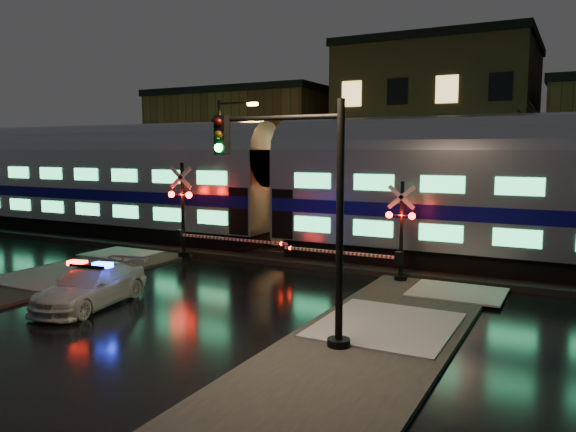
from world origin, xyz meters
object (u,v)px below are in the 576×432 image
(police_car, at_px, (91,286))
(streetlight, at_px, (224,158))
(traffic_light, at_px, (303,218))
(crossing_signal_left, at_px, (188,220))
(crossing_signal_right, at_px, (391,241))

(police_car, bearing_deg, streetlight, 98.58)
(traffic_light, xyz_separation_m, streetlight, (-11.92, 14.14, 1.17))
(police_car, relative_size, streetlight, 0.60)
(crossing_signal_left, relative_size, traffic_light, 1.00)
(streetlight, bearing_deg, crossing_signal_right, -29.58)
(traffic_light, height_order, streetlight, streetlight)
(police_car, relative_size, crossing_signal_left, 0.75)
(traffic_light, bearing_deg, police_car, 167.07)
(streetlight, bearing_deg, police_car, -72.18)
(police_car, xyz_separation_m, crossing_signal_left, (-1.87, 7.34, 1.14))
(police_car, distance_m, traffic_light, 7.84)
(police_car, distance_m, streetlight, 15.21)
(crossing_signal_right, height_order, traffic_light, traffic_light)
(crossing_signal_right, relative_size, crossing_signal_left, 0.87)
(streetlight, bearing_deg, crossing_signal_left, -68.49)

